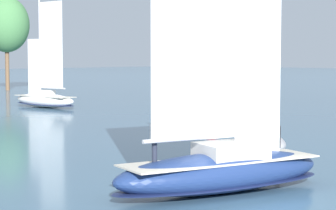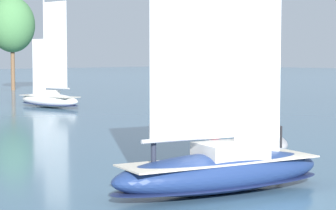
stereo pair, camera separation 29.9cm
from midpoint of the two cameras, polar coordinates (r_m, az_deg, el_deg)
ground_plane at (r=25.72m, az=4.92°, el=-7.59°), size 400.00×400.00×0.00m
tree_shore_left at (r=100.54m, az=-13.34°, el=6.81°), size 6.74×6.74×13.88m
sailboat_main at (r=25.53m, az=4.95°, el=-5.34°), size 9.69×4.71×12.84m
sailboat_moored_near_marina at (r=67.26m, az=-10.19°, el=0.61°), size 3.30×8.66×11.62m
motor_tender at (r=36.40m, az=9.01°, el=-3.22°), size 3.94×4.49×1.65m
channel_buoy at (r=47.26m, az=4.25°, el=-1.28°), size 0.91×0.91×1.67m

